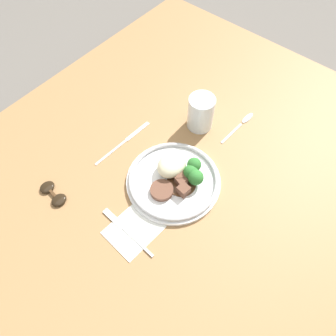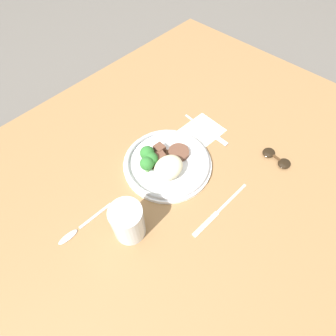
{
  "view_description": "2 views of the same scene",
  "coord_description": "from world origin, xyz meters",
  "px_view_note": "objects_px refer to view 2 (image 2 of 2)",
  "views": [
    {
      "loc": [
        -0.36,
        -0.32,
        0.85
      ],
      "look_at": [
        0.01,
        -0.01,
        0.09
      ],
      "focal_mm": 35.0,
      "sensor_mm": 36.0,
      "label": 1
    },
    {
      "loc": [
        0.33,
        0.27,
        0.69
      ],
      "look_at": [
        0.02,
        -0.02,
        0.07
      ],
      "focal_mm": 28.0,
      "sensor_mm": 36.0,
      "label": 2
    }
  ],
  "objects_px": {
    "juice_glass": "(128,223)",
    "fork": "(210,132)",
    "spoon": "(75,231)",
    "plate": "(166,163)",
    "knife": "(219,211)",
    "sunglasses": "(276,158)"
  },
  "relations": [
    {
      "from": "spoon",
      "to": "sunglasses",
      "type": "height_order",
      "value": "sunglasses"
    },
    {
      "from": "fork",
      "to": "sunglasses",
      "type": "xyz_separation_m",
      "value": [
        -0.05,
        0.22,
        0.0
      ]
    },
    {
      "from": "plate",
      "to": "fork",
      "type": "distance_m",
      "value": 0.2
    },
    {
      "from": "knife",
      "to": "sunglasses",
      "type": "distance_m",
      "value": 0.26
    },
    {
      "from": "knife",
      "to": "sunglasses",
      "type": "relative_size",
      "value": 2.27
    },
    {
      "from": "fork",
      "to": "sunglasses",
      "type": "bearing_deg",
      "value": 17.35
    },
    {
      "from": "juice_glass",
      "to": "plate",
      "type": "bearing_deg",
      "value": -161.09
    },
    {
      "from": "knife",
      "to": "spoon",
      "type": "xyz_separation_m",
      "value": [
        0.3,
        -0.24,
        0.0
      ]
    },
    {
      "from": "plate",
      "to": "juice_glass",
      "type": "relative_size",
      "value": 2.36
    },
    {
      "from": "fork",
      "to": "sunglasses",
      "type": "distance_m",
      "value": 0.22
    },
    {
      "from": "sunglasses",
      "to": "knife",
      "type": "bearing_deg",
      "value": -0.2
    },
    {
      "from": "fork",
      "to": "spoon",
      "type": "relative_size",
      "value": 1.12
    },
    {
      "from": "spoon",
      "to": "knife",
      "type": "bearing_deg",
      "value": 144.64
    },
    {
      "from": "fork",
      "to": "plate",
      "type": "bearing_deg",
      "value": -90.47
    },
    {
      "from": "juice_glass",
      "to": "fork",
      "type": "height_order",
      "value": "juice_glass"
    },
    {
      "from": "plate",
      "to": "juice_glass",
      "type": "xyz_separation_m",
      "value": [
        0.21,
        0.07,
        0.03
      ]
    },
    {
      "from": "spoon",
      "to": "juice_glass",
      "type": "bearing_deg",
      "value": 137.27
    },
    {
      "from": "juice_glass",
      "to": "spoon",
      "type": "relative_size",
      "value": 0.69
    },
    {
      "from": "juice_glass",
      "to": "spoon",
      "type": "bearing_deg",
      "value": -45.82
    },
    {
      "from": "knife",
      "to": "spoon",
      "type": "height_order",
      "value": "spoon"
    },
    {
      "from": "fork",
      "to": "knife",
      "type": "distance_m",
      "value": 0.28
    },
    {
      "from": "plate",
      "to": "spoon",
      "type": "relative_size",
      "value": 1.62
    }
  ]
}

